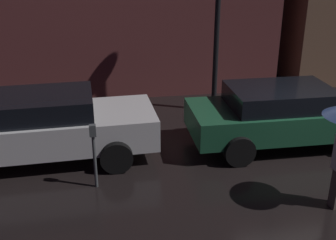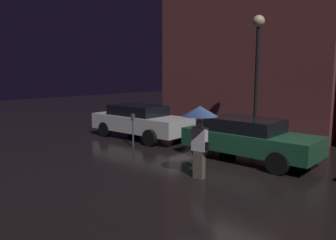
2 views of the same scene
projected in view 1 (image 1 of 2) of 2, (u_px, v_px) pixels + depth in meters
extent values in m
plane|color=black|center=(315.00, 170.00, 8.60)|extent=(60.00, 60.00, 0.00)
cube|color=silver|center=(46.00, 130.00, 8.85)|extent=(4.66, 1.90, 0.67)
cube|color=black|center=(33.00, 105.00, 8.60)|extent=(2.45, 1.61, 0.44)
cylinder|color=black|center=(113.00, 124.00, 9.98)|extent=(0.66, 0.22, 0.66)
cylinder|color=black|center=(117.00, 157.00, 8.41)|extent=(0.66, 0.22, 0.66)
cube|color=#1E5638|center=(285.00, 118.00, 9.54)|extent=(4.35, 1.75, 0.61)
cube|color=black|center=(280.00, 97.00, 9.31)|extent=(2.26, 1.53, 0.43)
cylinder|color=black|center=(319.00, 113.00, 10.64)|extent=(0.65, 0.22, 0.65)
cylinder|color=black|center=(217.00, 120.00, 10.23)|extent=(0.65, 0.22, 0.65)
cylinder|color=black|center=(239.00, 151.00, 8.66)|extent=(0.65, 0.22, 0.65)
cylinder|color=#4C5154|center=(95.00, 162.00, 7.81)|extent=(0.06, 0.06, 1.06)
cube|color=#4C5154|center=(93.00, 131.00, 7.56)|extent=(0.12, 0.10, 0.22)
cylinder|color=black|center=(217.00, 28.00, 10.87)|extent=(0.14, 0.14, 4.54)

